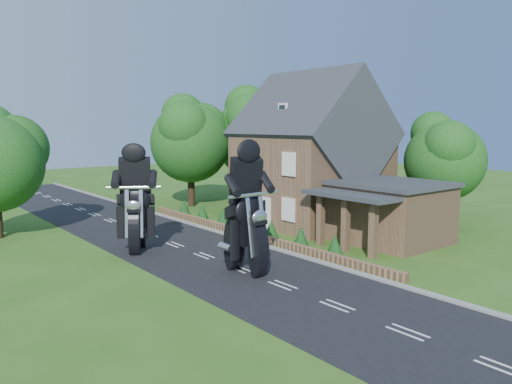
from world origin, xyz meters
TOP-DOWN VIEW (x-y plane):
  - ground at (0.00, 0.00)m, footprint 120.00×120.00m
  - road at (0.00, 0.00)m, footprint 7.00×80.00m
  - kerb at (3.65, 0.00)m, footprint 0.30×80.00m
  - garden_wall at (4.30, 5.00)m, footprint 0.30×22.00m
  - house at (10.49, 6.00)m, footprint 9.54×8.64m
  - annex at (9.87, -0.80)m, footprint 7.05×5.94m
  - tree_annex_side at (17.13, 0.10)m, footprint 5.64×5.20m
  - tree_house_right at (16.65, 8.62)m, footprint 6.51×6.00m
  - tree_behind_house at (14.18, 16.14)m, footprint 7.81×7.20m
  - tree_behind_left at (8.16, 17.13)m, footprint 6.94×6.40m
  - tree_far_road at (-6.86, 14.11)m, footprint 6.08×5.60m
  - shrub_a at (5.30, -1.00)m, footprint 0.90×0.90m
  - shrub_b at (5.30, 1.50)m, footprint 0.90×0.90m
  - shrub_c at (5.30, 4.00)m, footprint 0.90×0.90m
  - shrub_d at (5.30, 9.00)m, footprint 0.90×0.90m
  - shrub_e at (5.30, 11.50)m, footprint 0.90×0.90m
  - shrub_f at (5.30, 14.00)m, footprint 0.90×0.90m
  - motorcycle_lead at (-0.16, -0.71)m, footprint 0.59×1.94m
  - motorcycle_follow at (-2.25, 5.92)m, footprint 1.39×1.77m

SIDE VIEW (x-z plane):
  - ground at x=0.00m, z-range 0.00..0.00m
  - road at x=0.00m, z-range 0.00..0.02m
  - kerb at x=3.65m, z-range 0.00..0.12m
  - garden_wall at x=4.30m, z-range 0.00..0.40m
  - shrub_a at x=5.30m, z-range 0.00..1.10m
  - shrub_b at x=5.30m, z-range 0.00..1.10m
  - shrub_c at x=5.30m, z-range 0.00..1.10m
  - shrub_d at x=5.30m, z-range 0.00..1.10m
  - shrub_e at x=5.30m, z-range 0.00..1.10m
  - shrub_f at x=5.30m, z-range 0.00..1.10m
  - motorcycle_follow at x=-2.25m, z-range 0.00..1.69m
  - motorcycle_lead at x=-0.16m, z-range 0.00..1.79m
  - annex at x=9.87m, z-range 0.05..3.49m
  - house at x=10.49m, z-range -0.78..9.46m
  - tree_annex_side at x=17.13m, z-range 0.95..8.43m
  - tree_far_road at x=-6.86m, z-range 0.92..8.76m
  - tree_house_right at x=16.65m, z-range 0.99..9.39m
  - tree_behind_left at x=8.16m, z-range 1.15..10.31m
  - tree_behind_house at x=14.18m, z-range 1.19..11.27m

